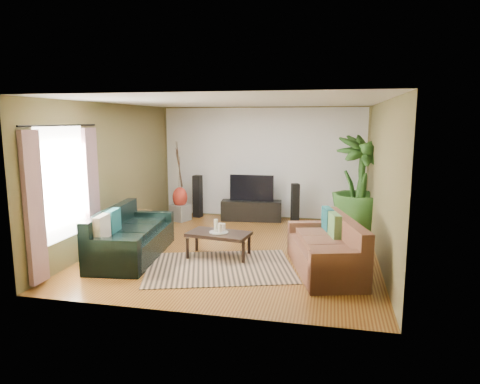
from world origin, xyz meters
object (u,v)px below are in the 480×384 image
(vase, at_px, (180,197))
(potted_plant, at_px, (359,185))
(tv_stand, at_px, (251,211))
(sofa_right, at_px, (325,245))
(speaker_right, at_px, (295,204))
(pedestal, at_px, (180,212))
(television, at_px, (252,188))
(speaker_left, at_px, (198,196))
(coffee_table, at_px, (219,245))
(side_table, at_px, (136,224))
(sofa_left, at_px, (132,233))

(vase, bearing_deg, potted_plant, -3.40)
(tv_stand, height_order, vase, vase)
(tv_stand, bearing_deg, potted_plant, -20.56)
(sofa_right, height_order, speaker_right, speaker_right)
(speaker_right, height_order, pedestal, speaker_right)
(television, bearing_deg, speaker_left, 177.41)
(sofa_right, distance_m, vase, 4.47)
(coffee_table, relative_size, television, 1.02)
(tv_stand, height_order, side_table, side_table)
(television, distance_m, vase, 1.73)
(sofa_right, xyz_separation_m, speaker_right, (-0.74, 3.14, 0.04))
(sofa_left, xyz_separation_m, tv_stand, (1.53, 3.17, -0.19))
(sofa_right, height_order, television, television)
(speaker_right, xyz_separation_m, vase, (-2.71, -0.30, 0.10))
(coffee_table, xyz_separation_m, side_table, (-2.02, 0.92, 0.05))
(speaker_right, bearing_deg, television, 155.54)
(pedestal, bearing_deg, sofa_left, -87.11)
(tv_stand, xyz_separation_m, side_table, (-2.07, -1.93, 0.03))
(pedestal, bearing_deg, coffee_table, -56.77)
(sofa_right, xyz_separation_m, side_table, (-3.85, 1.28, -0.16))
(tv_stand, distance_m, television, 0.55)
(side_table, bearing_deg, sofa_right, -18.32)
(sofa_left, distance_m, vase, 2.80)
(side_table, bearing_deg, pedestal, 75.65)
(coffee_table, relative_size, speaker_left, 1.03)
(tv_stand, distance_m, side_table, 2.83)
(potted_plant, bearing_deg, coffee_table, -138.04)
(coffee_table, xyz_separation_m, speaker_left, (-1.33, 2.93, 0.30))
(sofa_left, xyz_separation_m, side_table, (-0.54, 1.24, -0.16))
(vase, bearing_deg, pedestal, -90.00)
(speaker_right, distance_m, side_table, 3.63)
(sofa_right, xyz_separation_m, speaker_left, (-3.16, 3.29, 0.10))
(television, height_order, pedestal, television)
(pedestal, distance_m, side_table, 1.61)
(tv_stand, relative_size, potted_plant, 0.69)
(sofa_right, height_order, potted_plant, potted_plant)
(sofa_left, xyz_separation_m, speaker_right, (2.57, 3.10, 0.04))
(tv_stand, xyz_separation_m, television, (0.00, 0.02, 0.55))
(speaker_right, height_order, side_table, speaker_right)
(tv_stand, relative_size, side_table, 2.71)
(tv_stand, bearing_deg, speaker_right, -10.11)
(sofa_right, height_order, speaker_left, speaker_left)
(vase, bearing_deg, sofa_right, -39.37)
(sofa_left, distance_m, speaker_right, 4.03)
(coffee_table, xyz_separation_m, potted_plant, (2.48, 2.23, 0.82))
(pedestal, xyz_separation_m, vase, (0.00, 0.00, 0.37))
(potted_plant, distance_m, side_table, 4.75)
(television, bearing_deg, tv_stand, -90.00)
(sofa_left, height_order, coffee_table, sofa_left)
(sofa_right, distance_m, tv_stand, 3.67)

